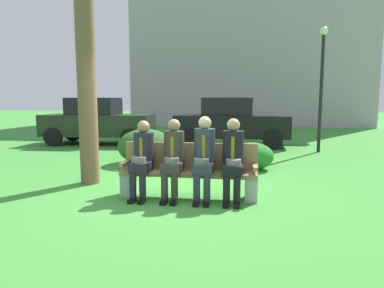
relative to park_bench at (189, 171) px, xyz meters
name	(u,v)px	position (x,y,z in m)	size (l,w,h in m)	color
ground_plane	(176,194)	(-0.24, 0.09, -0.43)	(80.00, 80.00, 0.00)	#3E8D36
park_bench	(189,171)	(0.00, 0.00, 0.00)	(2.26, 0.44, 0.90)	#99754C
seated_man_leftmost	(142,155)	(-0.77, -0.14, 0.28)	(0.34, 0.72, 1.28)	#23232D
seated_man_centerleft	(173,155)	(-0.25, -0.13, 0.29)	(0.34, 0.72, 1.31)	#38332D
seated_man_centerright	(204,154)	(0.27, -0.13, 0.32)	(0.34, 0.72, 1.36)	#2D3342
seated_man_rightmost	(233,156)	(0.73, -0.13, 0.30)	(0.34, 0.72, 1.33)	black
shrub_near_bench	(252,156)	(1.09, 2.48, -0.12)	(1.01, 0.93, 0.63)	#257525
shrub_mid_lawn	(146,146)	(-1.56, 2.82, 0.01)	(1.42, 1.30, 0.88)	#2A5B24
parked_car_near	(98,121)	(-4.37, 6.34, 0.40)	(3.97, 1.85, 1.68)	#232D1E
parked_car_far	(231,122)	(0.45, 6.59, 0.40)	(3.94, 1.79, 1.68)	black
street_lamp	(322,77)	(3.19, 5.47, 1.85)	(0.24, 0.24, 3.76)	black
building_backdrop	(249,43)	(1.11, 18.51, 4.93)	(15.01, 7.21, 10.67)	#AFA1AA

